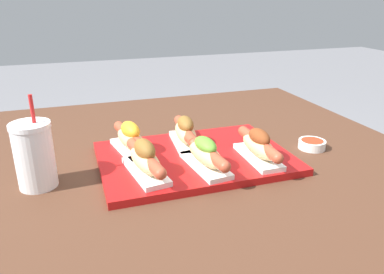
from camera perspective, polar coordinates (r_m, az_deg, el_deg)
The scene contains 9 objects.
patio_table at distance 1.21m, azimuth 0.05°, elevation -18.44°, with size 1.17×1.10×0.74m.
serving_tray at distance 0.94m, azimuth 0.39°, elevation -3.19°, with size 0.47×0.33×0.02m.
hot_dog_0 at distance 0.84m, azimuth -7.16°, elevation -3.37°, with size 0.08×0.21×0.08m.
hot_dog_1 at distance 0.86m, azimuth 2.05°, elevation -2.58°, with size 0.08×0.21×0.07m.
hot_dog_2 at distance 0.92m, azimuth 10.13°, elevation -1.32°, with size 0.06×0.21×0.08m.
hot_dog_3 at distance 0.96m, azimuth -9.30°, elevation -0.23°, with size 0.09×0.20×0.08m.
hot_dog_4 at distance 0.98m, azimuth -0.91°, elevation 0.62°, with size 0.07×0.21×0.08m.
sauce_bowl at distance 1.07m, azimuth 17.81°, elevation -1.01°, with size 0.07×0.07×0.02m.
drink_cup at distance 0.87m, azimuth -22.89°, elevation -2.56°, with size 0.08×0.08×0.21m.
Camera 1 is at (-0.30, -0.88, 1.14)m, focal length 35.00 mm.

